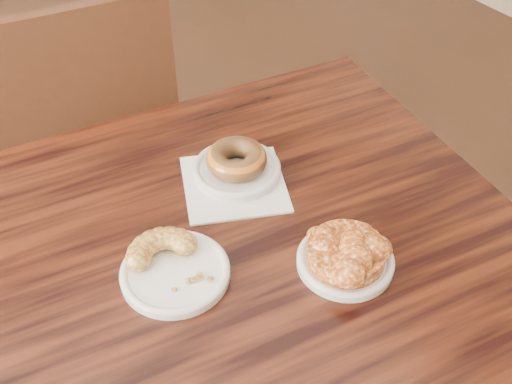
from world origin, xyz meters
TOP-DOWN VIEW (x-y plane):
  - cafe_table at (0.26, -0.20)m, footprint 0.94×0.94m
  - chair_far at (0.25, 0.61)m, footprint 0.56×0.56m
  - napkin at (0.30, -0.06)m, footprint 0.22×0.22m
  - plate_donut at (0.32, -0.04)m, footprint 0.15×0.15m
  - plate_cruller at (0.12, -0.17)m, footprint 0.16×0.16m
  - plate_fritter at (0.34, -0.30)m, footprint 0.14×0.14m
  - glazed_donut at (0.32, -0.04)m, footprint 0.10×0.10m
  - apple_fritter at (0.34, -0.30)m, footprint 0.16×0.16m
  - cruller_fragment at (0.12, -0.17)m, footprint 0.12×0.12m

SIDE VIEW (x-z plane):
  - cafe_table at x=0.26m, z-range 0.00..0.75m
  - chair_far at x=0.25m, z-range 0.00..0.90m
  - napkin at x=0.30m, z-range 0.75..0.75m
  - plate_cruller at x=0.12m, z-range 0.75..0.76m
  - plate_fritter at x=0.34m, z-range 0.75..0.76m
  - plate_donut at x=0.32m, z-range 0.75..0.77m
  - cruller_fragment at x=0.12m, z-range 0.76..0.80m
  - apple_fritter at x=0.34m, z-range 0.76..0.80m
  - glazed_donut at x=0.32m, z-range 0.77..0.80m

